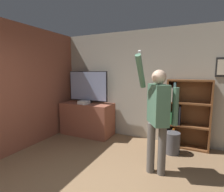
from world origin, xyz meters
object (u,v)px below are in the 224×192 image
Objects in this scene: game_console at (84,102)px; waste_bin at (172,143)px; person at (158,112)px; bookshelf at (183,115)px; television at (88,87)px.

game_console is 2.33m from waste_bin.
person is at bearing -100.51° from waste_bin.
bookshelf is 0.76× the size of person.
game_console is (-0.00, -0.21, -0.40)m from television.
television is at bearing -176.35° from bookshelf.
television reaches higher than game_console.
waste_bin is at bearing -7.23° from television.
person reaches higher than waste_bin.
television is at bearing -148.89° from person.
waste_bin is at bearing 140.07° from person.
television is 0.75× the size of bookshelf.
bookshelf reaches higher than waste_bin.
waste_bin is at bearing -1.91° from game_console.
bookshelf is at bearing 70.00° from waste_bin.
television is 2.56× the size of waste_bin.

